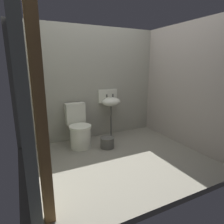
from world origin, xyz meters
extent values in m
cube|color=gray|center=(0.00, 0.00, -0.04)|extent=(3.05, 2.50, 0.08)
cube|color=#9B9A8B|center=(0.00, 1.10, 1.11)|extent=(3.05, 0.10, 2.21)
cube|color=#959D8C|center=(-1.38, 0.10, 1.11)|extent=(0.10, 2.30, 2.21)
cube|color=#A39990|center=(1.38, 0.10, 1.11)|extent=(0.10, 2.30, 2.21)
cube|color=#A47847|center=(-1.26, -0.90, 1.11)|extent=(0.10, 0.10, 2.21)
cylinder|color=silver|center=(-0.47, 0.61, 0.19)|extent=(0.38, 0.38, 0.38)
cylinder|color=silver|center=(-0.47, 0.61, 0.40)|extent=(0.40, 0.40, 0.04)
cube|color=silver|center=(-0.47, 0.91, 0.58)|extent=(0.36, 0.18, 0.40)
cylinder|color=#53524D|center=(0.27, 0.86, 0.33)|extent=(0.04, 0.04, 0.66)
ellipsoid|color=silver|center=(0.27, 0.86, 0.75)|extent=(0.40, 0.32, 0.18)
cube|color=silver|center=(0.27, 1.03, 0.85)|extent=(0.42, 0.04, 0.28)
cylinder|color=#53524D|center=(0.20, 0.92, 0.87)|extent=(0.04, 0.04, 0.06)
cylinder|color=#53524D|center=(0.34, 0.92, 0.87)|extent=(0.04, 0.04, 0.06)
cylinder|color=#53524D|center=(-0.04, 0.39, 0.10)|extent=(0.25, 0.25, 0.19)
torus|color=#504F47|center=(-0.04, 0.39, 0.19)|extent=(0.27, 0.27, 0.02)
camera|label=1|loc=(-1.40, -2.59, 1.49)|focal=30.71mm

